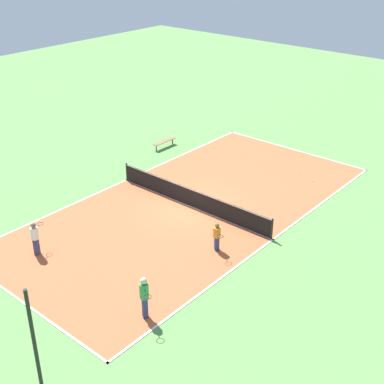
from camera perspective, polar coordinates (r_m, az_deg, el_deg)
The scene contains 11 objects.
ground_plane at distance 28.71m, azimuth 0.00°, elevation -1.60°, with size 80.00×80.00×0.00m, color #60934C.
court_surface at distance 28.70m, azimuth 0.00°, elevation -1.58°, with size 10.35×21.24×0.02m.
tennis_net at distance 28.43m, azimuth 0.00°, elevation -0.57°, with size 10.15×0.10×1.10m.
bench at distance 36.32m, azimuth -2.96°, elevation 5.37°, with size 0.36×1.91×0.45m.
player_near_white at distance 25.29m, azimuth -16.40°, elevation -4.55°, with size 0.73×0.98×1.64m.
player_center_orange at distance 24.66m, azimuth 2.68°, elevation -4.62°, with size 0.94×0.84×1.41m.
player_far_green at distance 20.66m, azimuth -5.11°, elevation -10.84°, with size 0.96×0.78×1.83m.
tennis_ball_far_baseline at distance 32.95m, azimuth 11.35°, elevation 1.88°, with size 0.07×0.07×0.07m, color #CCE033.
tennis_ball_right_alley at distance 32.28m, azimuth 12.75°, elevation 1.19°, with size 0.07×0.07×0.07m, color #CCE033.
tennis_ball_near_net at distance 36.28m, azimuth 2.40°, elevation 4.79°, with size 0.07×0.07×0.07m, color #CCE033.
fence_post_back_left at distance 17.21m, azimuth -16.32°, elevation -16.01°, with size 0.12×0.12×4.56m.
Camera 1 is at (-16.33, 19.23, 13.69)m, focal length 50.00 mm.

